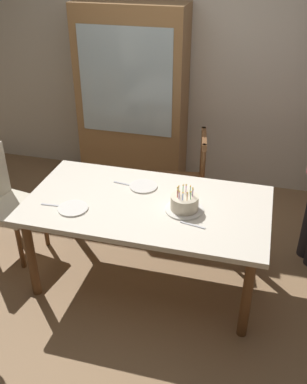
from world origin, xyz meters
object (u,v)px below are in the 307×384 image
Objects in this scene: birthday_cake at (184,204)px; dining_table at (147,212)px; chair_upholstered at (3,197)px; plate_far_side at (143,186)px; plate_near_celebrant at (73,208)px; chair_spindle_back at (183,184)px; china_cabinet at (133,100)px.

dining_table is at bearing 174.94° from birthday_cake.
birthday_cake is 0.29× the size of chair_upholstered.
dining_table is 8.16× the size of plate_far_side.
plate_near_celebrant is 0.23× the size of chair_spindle_back.
birthday_cake is 1.81m from china_cabinet.
birthday_cake reaches higher than plate_far_side.
china_cabinet reaches higher than birthday_cake.
chair_upholstered is (-1.40, -0.73, 0.07)m from chair_spindle_back.
dining_table is at bearing -67.58° from plate_far_side.
chair_upholstered is at bearing -173.29° from plate_far_side.
china_cabinet is (0.70, 1.48, 0.42)m from chair_upholstered.
birthday_cake is 0.45m from plate_far_side.
birthday_cake is at bearing -78.30° from chair_spindle_back.
china_cabinet is (-0.09, 1.78, 0.21)m from plate_near_celebrant.
chair_upholstered is (-1.29, 0.08, -0.12)m from dining_table.
plate_near_celebrant is (-0.78, -0.19, -0.05)m from birthday_cake.
plate_far_side is at bearing 147.06° from birthday_cake.
chair_spindle_back is at bearing 82.09° from dining_table.
chair_spindle_back is (0.20, 0.59, -0.28)m from plate_far_side.
china_cabinet reaches higher than dining_table.
plate_near_celebrant is at bearing -87.01° from china_cabinet.
chair_spindle_back reaches higher than birthday_cake.
plate_far_side is (0.40, 0.44, 0.00)m from plate_near_celebrant.
dining_table is at bearing -69.36° from china_cabinet.
chair_spindle_back is at bearing 101.70° from birthday_cake.
dining_table is 1.29m from chair_upholstered.
chair_spindle_back is 1.14m from china_cabinet.
dining_table is at bearing -97.91° from chair_spindle_back.
dining_table is 8.16× the size of plate_near_celebrant.
chair_upholstered is (-0.79, 0.29, -0.21)m from plate_near_celebrant.
china_cabinet is at bearing 118.84° from birthday_cake.
plate_near_celebrant is 1.00× the size of plate_far_side.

